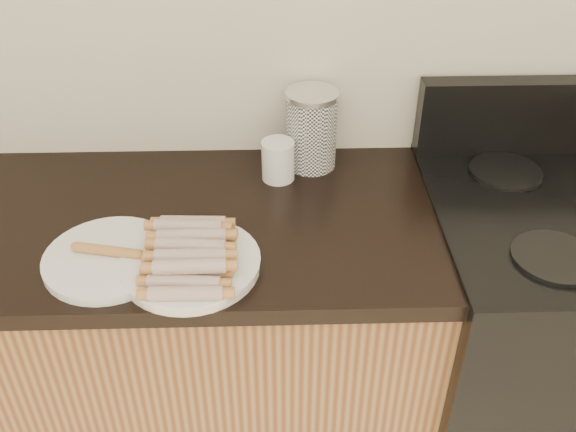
{
  "coord_description": "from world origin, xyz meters",
  "views": [
    {
      "loc": [
        0.02,
        0.49,
        1.77
      ],
      "look_at": [
        0.06,
        1.62,
        0.95
      ],
      "focal_mm": 40.0,
      "sensor_mm": 36.0,
      "label": 1
    }
  ],
  "objects_px": {
    "canister": "(311,129)",
    "mug": "(278,160)",
    "main_plate": "(191,265)",
    "stove": "(553,347)",
    "side_plate": "(109,258)"
  },
  "relations": [
    {
      "from": "stove",
      "to": "canister",
      "type": "bearing_deg",
      "value": 159.55
    },
    {
      "from": "stove",
      "to": "main_plate",
      "type": "relative_size",
      "value": 3.18
    },
    {
      "from": "main_plate",
      "to": "mug",
      "type": "height_order",
      "value": "mug"
    },
    {
      "from": "stove",
      "to": "main_plate",
      "type": "distance_m",
      "value": 1.05
    },
    {
      "from": "canister",
      "to": "mug",
      "type": "relative_size",
      "value": 2.0
    },
    {
      "from": "side_plate",
      "to": "stove",
      "type": "bearing_deg",
      "value": 7.19
    },
    {
      "from": "stove",
      "to": "side_plate",
      "type": "height_order",
      "value": "side_plate"
    },
    {
      "from": "main_plate",
      "to": "canister",
      "type": "distance_m",
      "value": 0.5
    },
    {
      "from": "stove",
      "to": "side_plate",
      "type": "bearing_deg",
      "value": -172.81
    },
    {
      "from": "canister",
      "to": "mug",
      "type": "bearing_deg",
      "value": -143.04
    },
    {
      "from": "stove",
      "to": "side_plate",
      "type": "xyz_separation_m",
      "value": [
        -1.1,
        -0.14,
        0.45
      ]
    },
    {
      "from": "canister",
      "to": "main_plate",
      "type": "bearing_deg",
      "value": -123.56
    },
    {
      "from": "main_plate",
      "to": "canister",
      "type": "xyz_separation_m",
      "value": [
        0.27,
        0.41,
        0.09
      ]
    },
    {
      "from": "stove",
      "to": "canister",
      "type": "relative_size",
      "value": 4.47
    },
    {
      "from": "stove",
      "to": "canister",
      "type": "xyz_separation_m",
      "value": [
        -0.66,
        0.24,
        0.55
      ]
    }
  ]
}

